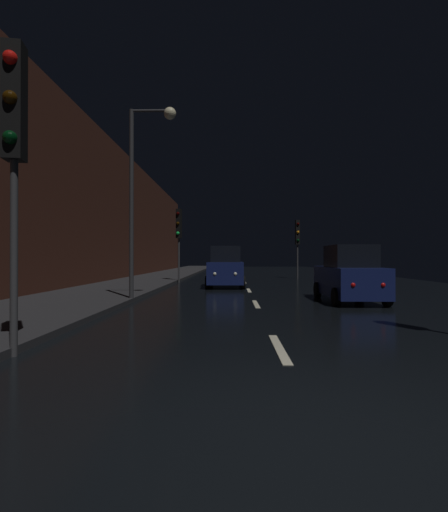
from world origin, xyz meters
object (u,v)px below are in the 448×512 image
at_px(traffic_light_near_left, 14,128).
at_px(streetlamp_overhead, 144,173).
at_px(car_parked_right_near, 349,276).
at_px(traffic_light_far_left, 179,229).
at_px(traffic_light_far_right, 298,236).
at_px(car_approaching_headlights, 226,268).

bearing_deg(traffic_light_near_left, streetlamp_overhead, 167.23).
bearing_deg(car_parked_right_near, streetlamp_overhead, 92.73).
height_order(traffic_light_far_left, traffic_light_far_right, traffic_light_far_left).
height_order(traffic_light_far_left, car_approaching_headlights, traffic_light_far_left).
bearing_deg(car_approaching_headlights, car_parked_right_near, 33.14).
distance_m(traffic_light_near_left, car_parked_right_near, 11.58).
height_order(streetlamp_overhead, car_parked_right_near, streetlamp_overhead).
distance_m(car_approaching_headlights, car_parked_right_near, 8.49).
xyz_separation_m(streetlamp_overhead, car_parked_right_near, (7.48, 0.36, -3.75)).
bearing_deg(car_parked_right_near, traffic_light_far_left, 36.03).
height_order(traffic_light_near_left, car_approaching_headlights, traffic_light_near_left).
bearing_deg(car_parked_right_near, traffic_light_far_right, -2.91).
bearing_deg(streetlamp_overhead, car_approaching_headlights, 69.20).
bearing_deg(car_approaching_headlights, streetlamp_overhead, -20.80).
relative_size(traffic_light_far_left, car_parked_right_near, 1.17).
distance_m(traffic_light_far_left, traffic_light_far_right, 9.97).
bearing_deg(traffic_light_far_left, traffic_light_near_left, 13.22).
bearing_deg(car_parked_right_near, traffic_light_near_left, 135.75).
relative_size(traffic_light_near_left, car_approaching_headlights, 1.14).
distance_m(traffic_light_far_right, streetlamp_overhead, 18.19).
bearing_deg(traffic_light_near_left, traffic_light_far_right, 149.98).
distance_m(traffic_light_far_left, car_approaching_headlights, 5.30).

